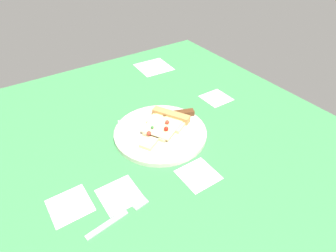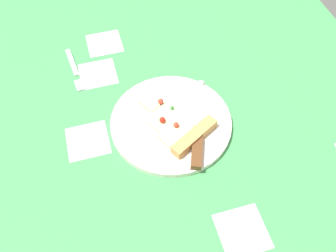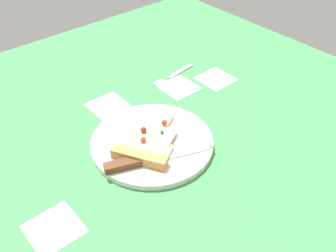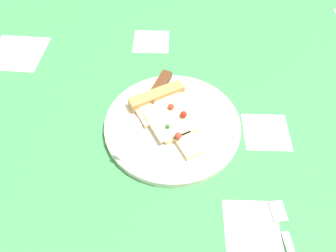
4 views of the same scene
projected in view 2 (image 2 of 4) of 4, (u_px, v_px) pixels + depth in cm
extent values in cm
cube|color=#3D8C4C|center=(145.00, 106.00, 86.09)|extent=(120.23, 120.23, 3.00)
cube|color=white|center=(105.00, 44.00, 96.78)|extent=(9.00, 9.00, 0.20)
cube|color=white|center=(98.00, 74.00, 90.28)|extent=(9.00, 9.00, 0.20)
cube|color=white|center=(242.00, 231.00, 67.06)|extent=(9.00, 9.00, 0.20)
cube|color=white|center=(88.00, 141.00, 78.70)|extent=(9.00, 9.00, 0.20)
cylinder|color=silver|center=(171.00, 123.00, 80.61)|extent=(27.25, 27.25, 1.40)
cube|color=beige|center=(184.00, 130.00, 78.00)|extent=(10.60, 12.53, 1.00)
cube|color=beige|center=(166.00, 116.00, 80.24)|extent=(8.40, 9.02, 1.00)
cube|color=beige|center=(151.00, 103.00, 82.28)|extent=(6.30, 5.68, 1.00)
cube|color=#F2E099|center=(174.00, 120.00, 78.69)|extent=(13.22, 12.91, 0.30)
cube|color=tan|center=(194.00, 136.00, 76.29)|extent=(8.12, 11.75, 2.20)
sphere|color=red|center=(176.00, 125.00, 77.05)|extent=(1.22, 1.22, 1.22)
sphere|color=red|center=(161.00, 101.00, 80.76)|extent=(1.31, 1.31, 1.31)
sphere|color=#2D7A38|center=(172.00, 108.00, 79.97)|extent=(0.86, 0.86, 0.86)
sphere|color=#B21E14|center=(162.00, 120.00, 77.74)|extent=(1.33, 1.33, 1.33)
cube|color=silver|center=(199.00, 105.00, 82.45)|extent=(11.91, 6.23, 0.30)
cone|color=silver|center=(200.00, 86.00, 85.89)|extent=(2.59, 2.59, 2.00)
cube|color=#593319|center=(197.00, 148.00, 75.03)|extent=(10.12, 5.69, 1.60)
cube|color=silver|center=(72.00, 62.00, 92.15)|extent=(10.07, 2.40, 0.80)
cube|color=silver|center=(80.00, 84.00, 87.64)|extent=(3.86, 2.82, 0.80)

